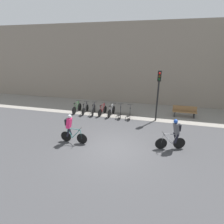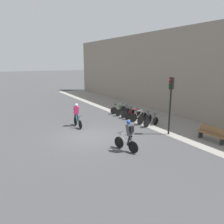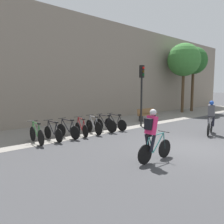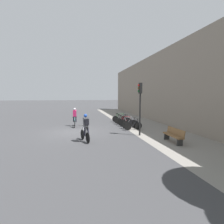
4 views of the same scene
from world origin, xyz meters
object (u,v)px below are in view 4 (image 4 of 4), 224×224
(parked_bike_0, at_px, (120,118))
(parked_bike_6, at_px, (133,125))
(parked_bike_1, at_px, (121,119))
(traffic_light_pole, at_px, (140,99))
(cyclist_pink, at_px, (75,116))
(bench, at_px, (174,135))
(parked_bike_5, at_px, (130,124))
(parked_bike_3, at_px, (126,121))
(parked_bike_2, at_px, (123,120))
(cyclist_grey, at_px, (86,127))
(parked_bike_4, at_px, (128,122))

(parked_bike_0, height_order, parked_bike_6, parked_bike_0)
(parked_bike_1, height_order, traffic_light_pole, traffic_light_pole)
(cyclist_pink, relative_size, parked_bike_6, 1.08)
(parked_bike_0, relative_size, bench, 0.91)
(cyclist_pink, height_order, parked_bike_5, cyclist_pink)
(parked_bike_1, bearing_deg, cyclist_pink, -77.16)
(cyclist_pink, relative_size, traffic_light_pole, 0.46)
(parked_bike_3, bearing_deg, parked_bike_2, -179.98)
(cyclist_grey, distance_m, parked_bike_2, 7.45)
(parked_bike_2, distance_m, parked_bike_4, 1.56)
(parked_bike_0, bearing_deg, parked_bike_6, -0.00)
(parked_bike_1, relative_size, parked_bike_6, 1.01)
(parked_bike_1, relative_size, parked_bike_2, 1.01)
(bench, bearing_deg, parked_bike_1, -171.72)
(parked_bike_2, distance_m, bench, 7.51)
(cyclist_pink, xyz_separation_m, bench, (7.09, 6.06, -0.47))
(cyclist_grey, xyz_separation_m, parked_bike_5, (-3.82, 4.16, -0.54))
(parked_bike_6, relative_size, bench, 0.87)
(cyclist_grey, relative_size, parked_bike_2, 1.09)
(parked_bike_1, distance_m, parked_bike_2, 0.78)
(parked_bike_2, relative_size, traffic_light_pole, 0.43)
(cyclist_pink, xyz_separation_m, parked_bike_4, (1.23, 4.87, -0.54))
(cyclist_pink, bearing_deg, parked_bike_3, 84.76)
(parked_bike_0, distance_m, parked_bike_6, 4.68)
(parked_bike_4, bearing_deg, parked_bike_1, -179.95)
(parked_bike_2, xyz_separation_m, parked_bike_3, (0.78, 0.00, -0.01))
(cyclist_pink, xyz_separation_m, traffic_light_pole, (4.83, 4.67, 1.69))
(parked_bike_2, xyz_separation_m, parked_bike_6, (3.12, -0.00, -0.00))
(cyclist_pink, distance_m, cyclist_grey, 5.87)
(parked_bike_5, xyz_separation_m, traffic_light_pole, (2.82, -0.20, 2.23))
(bench, bearing_deg, cyclist_grey, -103.24)
(traffic_light_pole, distance_m, bench, 3.42)
(parked_bike_2, relative_size, parked_bike_3, 1.04)
(traffic_light_pole, bearing_deg, parked_bike_5, 175.92)
(traffic_light_pole, bearing_deg, cyclist_grey, -75.88)
(parked_bike_4, bearing_deg, parked_bike_5, 0.01)
(parked_bike_3, bearing_deg, parked_bike_5, 0.03)
(parked_bike_1, xyz_separation_m, bench, (8.20, 1.19, 0.09))
(parked_bike_4, bearing_deg, traffic_light_pole, -3.20)
(parked_bike_0, relative_size, parked_bike_6, 1.04)
(parked_bike_5, bearing_deg, cyclist_grey, -47.46)
(cyclist_grey, height_order, parked_bike_6, cyclist_grey)
(parked_bike_5, bearing_deg, parked_bike_4, -179.99)
(parked_bike_1, bearing_deg, traffic_light_pole, -1.92)
(parked_bike_6, bearing_deg, bench, 15.50)
(parked_bike_2, xyz_separation_m, parked_bike_4, (1.56, 0.00, 0.01))
(cyclist_pink, height_order, parked_bike_6, cyclist_pink)
(parked_bike_4, distance_m, parked_bike_5, 0.78)
(parked_bike_1, distance_m, parked_bike_5, 3.12)
(cyclist_grey, relative_size, parked_bike_0, 1.04)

